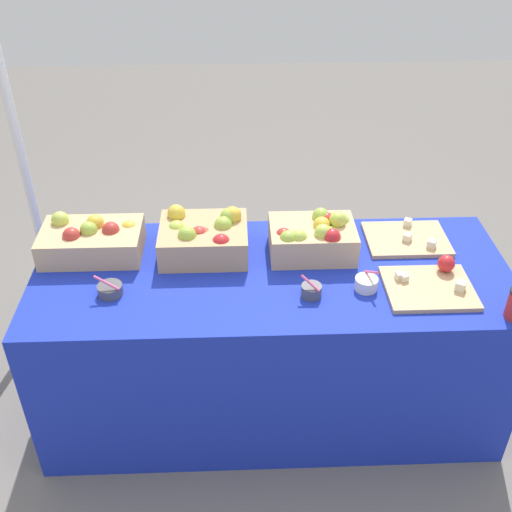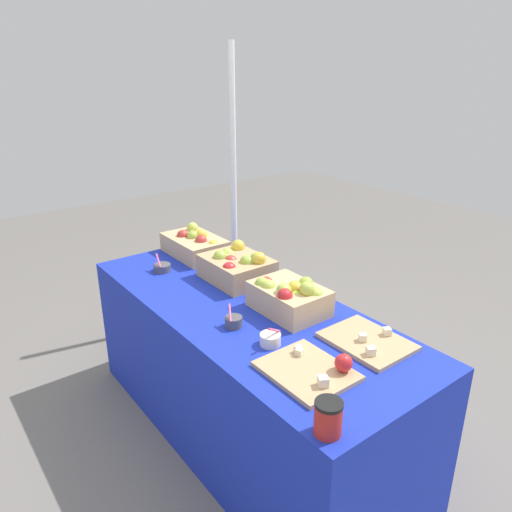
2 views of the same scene
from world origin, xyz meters
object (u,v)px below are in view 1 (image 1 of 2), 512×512
object	(u,v)px
cutting_board_back	(407,239)
sample_bowl_mid	(366,283)
apple_crate_middle	(204,237)
tent_pole	(18,141)
sample_bowl_near	(311,290)
apple_crate_left	(92,240)
cutting_board_front	(432,284)
apple_crate_right	(314,237)
sample_bowl_far	(110,289)

from	to	relation	value
cutting_board_back	sample_bowl_mid	distance (m)	0.40
apple_crate_middle	tent_pole	distance (m)	1.07
cutting_board_back	sample_bowl_near	bearing A→B (deg)	-141.38
apple_crate_left	tent_pole	xyz separation A→B (m)	(-0.42, 0.58, 0.18)
cutting_board_front	tent_pole	distance (m)	1.96
apple_crate_left	apple_crate_middle	distance (m)	0.46
apple_crate_right	cutting_board_front	bearing A→B (deg)	-30.83
apple_crate_left	sample_bowl_near	xyz separation A→B (m)	(0.86, -0.32, -0.04)
apple_crate_middle	sample_bowl_far	world-z (taller)	apple_crate_middle
sample_bowl_near	apple_crate_middle	bearing A→B (deg)	143.03
sample_bowl_mid	sample_bowl_far	bearing A→B (deg)	179.72
apple_crate_left	sample_bowl_near	world-z (taller)	apple_crate_left
apple_crate_left	sample_bowl_mid	size ratio (longest dim) A/B	3.93
apple_crate_middle	cutting_board_back	world-z (taller)	apple_crate_middle
sample_bowl_near	cutting_board_back	bearing A→B (deg)	38.62
cutting_board_back	sample_bowl_near	distance (m)	0.58
sample_bowl_mid	sample_bowl_far	xyz separation A→B (m)	(-0.97, 0.00, -0.00)
apple_crate_right	sample_bowl_near	bearing A→B (deg)	-97.88
apple_crate_right	tent_pole	bearing A→B (deg)	155.18
cutting_board_front	apple_crate_right	bearing A→B (deg)	149.17
apple_crate_right	cutting_board_back	world-z (taller)	apple_crate_right
apple_crate_middle	sample_bowl_mid	world-z (taller)	apple_crate_middle
sample_bowl_far	tent_pole	xyz separation A→B (m)	(-0.53, 0.86, 0.22)
sample_bowl_far	sample_bowl_mid	bearing A→B (deg)	-0.28
cutting_board_back	sample_bowl_near	xyz separation A→B (m)	(-0.45, -0.36, 0.01)
sample_bowl_far	cutting_board_back	bearing A→B (deg)	14.84
cutting_board_back	sample_bowl_far	distance (m)	1.25
sample_bowl_near	tent_pole	bearing A→B (deg)	145.02
cutting_board_back	sample_bowl_mid	bearing A→B (deg)	-126.06
sample_bowl_mid	tent_pole	bearing A→B (deg)	150.04
apple_crate_left	apple_crate_middle	bearing A→B (deg)	-1.62
apple_crate_middle	sample_bowl_near	distance (m)	0.51
cutting_board_back	tent_pole	distance (m)	1.83
apple_crate_right	apple_crate_left	bearing A→B (deg)	177.92
apple_crate_left	sample_bowl_mid	distance (m)	1.12
apple_crate_middle	cutting_board_front	world-z (taller)	apple_crate_middle
cutting_board_front	tent_pole	xyz separation A→B (m)	(-1.75, 0.87, 0.23)
apple_crate_middle	cutting_board_back	xyz separation A→B (m)	(0.86, 0.05, -0.06)
apple_crate_middle	sample_bowl_mid	distance (m)	0.68
apple_crate_left	sample_bowl_mid	world-z (taller)	apple_crate_left
sample_bowl_near	sample_bowl_far	size ratio (longest dim) A/B	0.96
apple_crate_middle	sample_bowl_far	bearing A→B (deg)	-142.54
apple_crate_left	apple_crate_right	distance (m)	0.90
apple_crate_left	cutting_board_front	xyz separation A→B (m)	(1.33, -0.29, -0.05)
apple_crate_left	apple_crate_right	world-z (taller)	apple_crate_right
cutting_board_front	cutting_board_back	size ratio (longest dim) A/B	0.97
sample_bowl_far	apple_crate_middle	bearing A→B (deg)	37.46
apple_crate_left	sample_bowl_far	size ratio (longest dim) A/B	4.02
sample_bowl_near	apple_crate_left	bearing A→B (deg)	159.73
sample_bowl_mid	tent_pole	distance (m)	1.74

